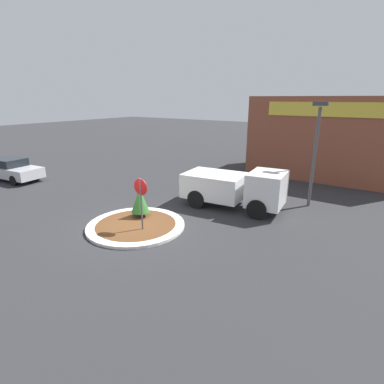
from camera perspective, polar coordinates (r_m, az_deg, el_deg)
The scene contains 8 objects.
ground_plane at distance 13.80m, azimuth -10.60°, elevation -6.51°, with size 120.00×120.00×0.00m, color #2D2D30.
traffic_island at distance 13.78m, azimuth -10.61°, elevation -6.26°, with size 4.37×4.37×0.13m.
stop_sign at distance 12.68m, azimuth -9.70°, elevation -0.62°, with size 0.71×0.07×2.39m.
island_shrub at distance 14.29m, azimuth -9.89°, elevation -1.56°, with size 0.86×0.86×1.39m.
utility_truck at distance 15.74m, azimuth 8.05°, elevation 0.93°, with size 5.41×2.73×2.08m.
storefront_building at distance 24.44m, azimuth 24.76°, elevation 9.55°, with size 10.39×6.07×5.66m.
parked_sedan_silver at distance 24.64m, azimuth -31.24°, elevation 3.76°, with size 4.94×2.35×1.52m.
light_pole at distance 16.55m, azimuth 22.47°, elevation 8.11°, with size 0.70×0.30×5.38m.
Camera 1 is at (9.04, -8.84, 5.54)m, focal length 28.00 mm.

